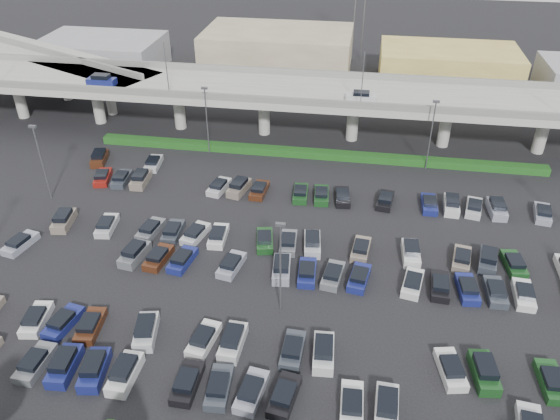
% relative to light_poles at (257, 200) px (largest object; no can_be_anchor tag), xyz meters
% --- Properties ---
extents(ground, '(280.00, 280.00, 0.00)m').
position_rel_light_poles_xyz_m(ground, '(4.13, -2.00, -6.24)').
color(ground, black).
extents(overpass, '(150.00, 13.00, 15.80)m').
position_rel_light_poles_xyz_m(overpass, '(3.87, 29.97, 0.73)').
color(overpass, gray).
rests_on(overpass, ground).
extents(on_ramp, '(50.93, 30.13, 8.80)m').
position_rel_light_poles_xyz_m(on_ramp, '(-47.98, 41.05, 0.62)').
color(on_ramp, gray).
rests_on(on_ramp, ground).
extents(hedge, '(66.00, 1.60, 1.10)m').
position_rel_light_poles_xyz_m(hedge, '(4.13, 23.00, -5.69)').
color(hedge, '#113D13').
rests_on(hedge, ground).
extents(parked_cars, '(63.11, 41.68, 1.67)m').
position_rel_light_poles_xyz_m(parked_cars, '(3.33, -5.45, -5.63)').
color(parked_cars, '#18441B').
rests_on(parked_cars, ground).
extents(light_poles, '(66.90, 48.38, 10.30)m').
position_rel_light_poles_xyz_m(light_poles, '(0.00, 0.00, 0.00)').
color(light_poles, '#525358').
rests_on(light_poles, ground).
extents(distant_buildings, '(138.00, 24.00, 9.00)m').
position_rel_light_poles_xyz_m(distant_buildings, '(16.50, 59.81, -2.49)').
color(distant_buildings, gray).
rests_on(distant_buildings, ground).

